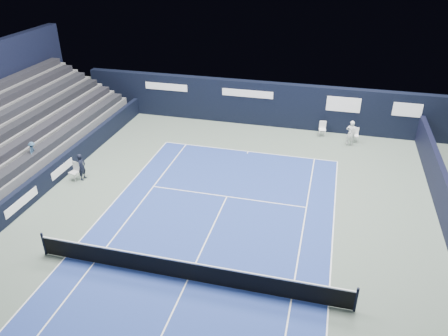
# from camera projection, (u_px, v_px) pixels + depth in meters

# --- Properties ---
(ground) EXTENTS (48.00, 48.00, 0.00)m
(ground) POSITION_uv_depth(u_px,v_px,m) (202.00, 249.00, 19.03)
(ground) COLOR #516054
(ground) RESTS_ON ground
(court_surface) EXTENTS (10.97, 23.77, 0.01)m
(court_surface) POSITION_uv_depth(u_px,v_px,m) (188.00, 280.00, 17.33)
(court_surface) COLOR navy
(court_surface) RESTS_ON ground
(folding_chair_back_a) EXTENTS (0.49, 0.52, 1.02)m
(folding_chair_back_a) POSITION_uv_depth(u_px,v_px,m) (323.00, 126.00, 29.31)
(folding_chair_back_a) COLOR white
(folding_chair_back_a) RESTS_ON ground
(folding_chair_back_b) EXTENTS (0.44, 0.42, 0.96)m
(folding_chair_back_b) POSITION_uv_depth(u_px,v_px,m) (355.00, 134.00, 28.52)
(folding_chair_back_b) COLOR white
(folding_chair_back_b) RESTS_ON ground
(line_judge_chair) EXTENTS (0.57, 0.56, 1.06)m
(line_judge_chair) POSITION_uv_depth(u_px,v_px,m) (75.00, 170.00, 24.07)
(line_judge_chair) COLOR silver
(line_judge_chair) RESTS_ON ground
(line_judge) EXTENTS (0.37, 0.56, 1.54)m
(line_judge) POSITION_uv_depth(u_px,v_px,m) (82.00, 167.00, 24.04)
(line_judge) COLOR black
(line_judge) RESTS_ON ground
(court_markings) EXTENTS (11.03, 23.83, 0.00)m
(court_markings) POSITION_uv_depth(u_px,v_px,m) (188.00, 280.00, 17.32)
(court_markings) COLOR white
(court_markings) RESTS_ON court_surface
(tennis_net) EXTENTS (12.90, 0.10, 1.10)m
(tennis_net) POSITION_uv_depth(u_px,v_px,m) (187.00, 270.00, 17.08)
(tennis_net) COLOR black
(tennis_net) RESTS_ON ground
(back_sponsor_wall) EXTENTS (26.00, 0.63, 3.10)m
(back_sponsor_wall) POSITION_uv_depth(u_px,v_px,m) (262.00, 103.00, 30.62)
(back_sponsor_wall) COLOR black
(back_sponsor_wall) RESTS_ON ground
(side_barrier_left) EXTENTS (0.33, 22.00, 1.20)m
(side_barrier_left) POSITION_uv_depth(u_px,v_px,m) (59.00, 169.00, 24.21)
(side_barrier_left) COLOR black
(side_barrier_left) RESTS_ON ground
(spectator_stand) EXTENTS (6.00, 18.00, 6.40)m
(spectator_stand) POSITION_uv_depth(u_px,v_px,m) (7.00, 132.00, 25.25)
(spectator_stand) COLOR #48484B
(spectator_stand) RESTS_ON ground
(tennis_player) EXTENTS (0.63, 0.83, 1.68)m
(tennis_player) POSITION_uv_depth(u_px,v_px,m) (351.00, 133.00, 27.90)
(tennis_player) COLOR white
(tennis_player) RESTS_ON ground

